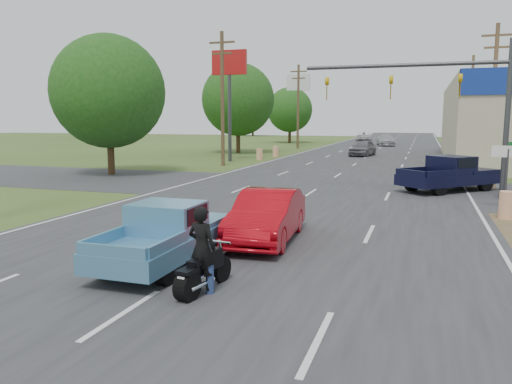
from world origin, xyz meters
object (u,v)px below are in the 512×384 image
(red_convertible, at_px, (267,216))
(distant_car_grey, at_px, (363,148))
(navy_pickup, at_px, (451,173))
(distant_car_white, at_px, (364,136))
(rider, at_px, (202,252))
(distant_car_silver, at_px, (386,140))
(motorcycle, at_px, (201,273))
(blue_pickup, at_px, (168,233))

(red_convertible, bearing_deg, distant_car_grey, 88.03)
(navy_pickup, relative_size, distant_car_white, 0.97)
(navy_pickup, distance_m, distant_car_grey, 23.94)
(red_convertible, bearing_deg, distant_car_white, 90.10)
(rider, xyz_separation_m, distant_car_silver, (-0.66, 60.31, -0.10))
(red_convertible, xyz_separation_m, distant_car_white, (-5.22, 70.86, 0.01))
(red_convertible, bearing_deg, rider, -93.49)
(navy_pickup, bearing_deg, red_convertible, -69.60)
(distant_car_silver, bearing_deg, motorcycle, -98.99)
(distant_car_silver, relative_size, distant_car_white, 0.97)
(motorcycle, xyz_separation_m, rider, (0.01, 0.04, 0.43))
(motorcycle, height_order, blue_pickup, blue_pickup)
(blue_pickup, xyz_separation_m, distant_car_white, (-3.59, 73.78, -0.02))
(motorcycle, distance_m, distant_car_grey, 40.32)
(red_convertible, distance_m, rider, 4.60)
(motorcycle, bearing_deg, blue_pickup, 143.75)
(red_convertible, xyz_separation_m, motorcycle, (0.05, -4.63, -0.31))
(navy_pickup, height_order, distant_car_white, navy_pickup)
(red_convertible, distance_m, distant_car_silver, 55.71)
(distant_car_silver, bearing_deg, navy_pickup, -91.40)
(rider, bearing_deg, red_convertible, -80.03)
(blue_pickup, relative_size, distant_car_grey, 1.01)
(red_convertible, xyz_separation_m, navy_pickup, (5.59, 12.75, 0.14))
(motorcycle, distance_m, blue_pickup, 2.43)
(motorcycle, relative_size, blue_pickup, 0.41)
(blue_pickup, height_order, distant_car_silver, blue_pickup)
(navy_pickup, xyz_separation_m, distant_car_silver, (-6.20, 42.96, -0.12))
(red_convertible, bearing_deg, blue_pickup, -123.46)
(distant_car_white, bearing_deg, navy_pickup, 93.46)
(red_convertible, xyz_separation_m, rider, (0.05, -4.60, 0.12))
(red_convertible, distance_m, distant_car_white, 71.05)
(distant_car_white, bearing_deg, distant_car_silver, 99.84)
(motorcycle, height_order, navy_pickup, navy_pickup)
(blue_pickup, xyz_separation_m, distant_car_grey, (0.30, 38.57, 0.01))
(blue_pickup, bearing_deg, rider, -44.83)
(rider, xyz_separation_m, distant_car_grey, (-1.39, 40.26, -0.08))
(blue_pickup, xyz_separation_m, distant_car_silver, (1.03, 58.63, -0.01))
(red_convertible, xyz_separation_m, blue_pickup, (-1.64, -2.92, 0.03))
(navy_pickup, xyz_separation_m, distant_car_grey, (-6.93, 22.91, -0.11))
(distant_car_grey, height_order, distant_car_silver, distant_car_grey)
(navy_pickup, bearing_deg, distant_car_white, 144.62)
(blue_pickup, bearing_deg, navy_pickup, 65.30)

